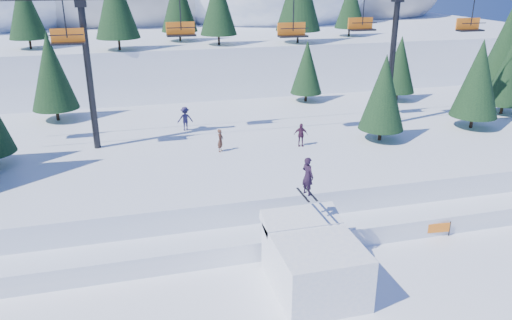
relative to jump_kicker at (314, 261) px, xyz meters
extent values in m
cube|color=white|center=(-0.92, 15.73, -0.15)|extent=(70.00, 22.00, 2.50)
cube|color=white|center=(-0.92, 5.73, -0.85)|extent=(70.00, 6.00, 1.10)
cube|color=white|center=(-0.92, 65.73, 1.60)|extent=(110.00, 60.00, 6.00)
cylinder|color=black|center=(-7.95, 37.57, 5.22)|extent=(0.26, 0.26, 1.24)
cone|color=#1D3E1C|center=(-7.95, 37.57, 9.66)|extent=(4.62, 4.62, 7.64)
cylinder|color=black|center=(3.10, 38.86, 5.16)|extent=(0.26, 0.26, 1.12)
cone|color=#1D3E1C|center=(3.10, 38.86, 9.16)|extent=(4.16, 4.16, 6.89)
cylinder|color=black|center=(12.38, 38.16, 5.30)|extent=(0.26, 0.26, 1.41)
cylinder|color=black|center=(-17.29, 40.89, 5.14)|extent=(0.26, 0.26, 1.08)
cone|color=#1D3E1C|center=(-17.29, 40.89, 8.99)|extent=(4.01, 4.01, 6.62)
cylinder|color=black|center=(20.91, 42.52, 5.11)|extent=(0.26, 0.26, 1.03)
cone|color=#1D3E1C|center=(20.91, 42.52, 8.78)|extent=(3.82, 3.82, 6.31)
cylinder|color=black|center=(-0.84, 43.09, 5.18)|extent=(0.26, 0.26, 1.15)
cone|color=#1D3E1C|center=(-0.84, 43.09, 9.30)|extent=(4.29, 4.29, 7.09)
cube|color=white|center=(0.00, -0.14, -0.12)|extent=(3.78, 4.67, 2.56)
cube|color=white|center=(0.00, 1.86, 1.21)|extent=(3.78, 1.63, 0.91)
imported|color=black|center=(0.10, 1.46, 3.66)|extent=(0.67, 0.79, 1.83)
cube|color=black|center=(-0.10, 1.46, 2.73)|extent=(0.11, 1.65, 0.03)
cube|color=black|center=(0.30, 1.46, 2.73)|extent=(0.11, 1.65, 0.03)
cylinder|color=black|center=(-9.92, 15.73, 6.10)|extent=(0.44, 0.44, 10.00)
cube|color=black|center=(-9.92, 15.73, 10.75)|extent=(0.70, 0.70, 0.70)
cylinder|color=black|center=(12.08, 15.73, 6.10)|extent=(0.44, 0.44, 10.00)
cylinder|color=black|center=(-10.85, 14.53, 9.80)|extent=(0.08, 0.08, 2.20)
cube|color=black|center=(-10.85, 14.53, 8.35)|extent=(2.00, 0.75, 0.12)
cube|color=orange|center=(-10.85, 14.91, 8.80)|extent=(2.00, 0.10, 0.85)
cylinder|color=black|center=(-10.85, 14.18, 8.90)|extent=(2.00, 0.06, 0.06)
cylinder|color=black|center=(-3.62, 16.93, 9.80)|extent=(0.08, 0.08, 2.20)
cube|color=black|center=(-3.62, 16.93, 8.35)|extent=(2.00, 0.75, 0.12)
cube|color=orange|center=(-3.62, 17.31, 8.80)|extent=(2.00, 0.10, 0.85)
cylinder|color=black|center=(-3.62, 16.58, 8.90)|extent=(2.00, 0.06, 0.06)
cylinder|color=black|center=(3.68, 14.53, 9.80)|extent=(0.08, 0.08, 2.20)
cube|color=black|center=(3.68, 14.53, 8.35)|extent=(2.00, 0.75, 0.12)
cube|color=orange|center=(3.68, 14.91, 8.80)|extent=(2.00, 0.10, 0.85)
cylinder|color=black|center=(3.68, 14.18, 8.90)|extent=(2.00, 0.06, 0.06)
cylinder|color=black|center=(10.01, 16.93, 9.80)|extent=(0.08, 0.08, 2.20)
cube|color=black|center=(10.01, 16.93, 8.35)|extent=(2.00, 0.75, 0.12)
cube|color=orange|center=(10.01, 17.31, 8.80)|extent=(2.00, 0.10, 0.85)
cylinder|color=black|center=(10.01, 16.58, 8.90)|extent=(2.00, 0.06, 0.06)
cylinder|color=black|center=(17.67, 14.53, 9.80)|extent=(0.08, 0.08, 2.20)
cube|color=black|center=(17.67, 14.53, 8.35)|extent=(2.00, 0.75, 0.12)
cube|color=orange|center=(17.67, 14.91, 8.80)|extent=(2.00, 0.10, 0.85)
cylinder|color=black|center=(17.67, 14.18, 8.90)|extent=(2.00, 0.06, 0.06)
cylinder|color=black|center=(18.03, 13.24, 1.58)|extent=(0.26, 0.26, 0.95)
cone|color=#1D3E1C|center=(18.03, 13.24, 4.98)|extent=(3.54, 3.54, 5.85)
cylinder|color=black|center=(23.19, 16.12, 1.53)|extent=(0.26, 0.26, 0.86)
cone|color=#1D3E1C|center=(23.19, 16.12, 4.58)|extent=(3.18, 3.18, 5.26)
cylinder|color=black|center=(25.81, 19.76, 1.72)|extent=(0.26, 0.26, 1.23)
cone|color=#1D3E1C|center=(25.81, 19.76, 6.12)|extent=(4.58, 4.58, 7.58)
cylinder|color=black|center=(16.84, 22.56, 1.52)|extent=(0.26, 0.26, 0.84)
cone|color=#1D3E1C|center=(16.84, 22.56, 4.51)|extent=(3.11, 3.11, 5.15)
cylinder|color=black|center=(-13.26, 23.65, 1.59)|extent=(0.26, 0.26, 0.98)
cone|color=#1D3E1C|center=(-13.26, 23.65, 5.10)|extent=(3.65, 3.65, 6.04)
cylinder|color=black|center=(8.50, 24.46, 1.49)|extent=(0.26, 0.26, 0.78)
cone|color=#1D3E1C|center=(8.50, 24.46, 4.29)|extent=(2.91, 2.91, 4.82)
cylinder|color=black|center=(9.70, 12.30, 1.53)|extent=(0.26, 0.26, 0.86)
cone|color=#1D3E1C|center=(9.70, 12.30, 4.61)|extent=(3.20, 3.20, 5.30)
imported|color=#513024|center=(-1.84, 12.83, 1.87)|extent=(0.62, 0.68, 1.55)
imported|color=#2B244A|center=(-3.52, 18.24, 2.01)|extent=(1.19, 0.69, 1.83)
imported|color=#223B36|center=(12.33, 16.96, 1.84)|extent=(0.83, 0.66, 1.49)
imported|color=#421F38|center=(3.75, 12.52, 1.91)|extent=(1.02, 0.63, 1.63)
cylinder|color=black|center=(6.34, 2.90, -0.95)|extent=(0.06, 0.06, 0.90)
cylinder|color=black|center=(9.12, 2.62, -0.95)|extent=(0.06, 0.06, 0.90)
cube|color=orange|center=(7.73, 2.76, -0.85)|extent=(2.79, 0.32, 0.55)
cylinder|color=black|center=(8.11, 3.34, -0.95)|extent=(0.06, 0.06, 0.90)
cylinder|color=black|center=(10.88, 2.95, -0.95)|extent=(0.06, 0.06, 0.90)
cube|color=orange|center=(9.49, 3.15, -0.85)|extent=(2.78, 0.43, 0.55)
camera|label=1|loc=(-7.62, -18.45, 12.51)|focal=35.00mm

